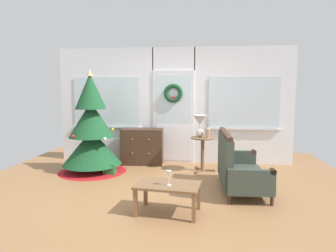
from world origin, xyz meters
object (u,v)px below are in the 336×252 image
at_px(flower_vase, 208,132).
at_px(table_lamp, 200,123).
at_px(wine_glass, 169,175).
at_px(gift_box, 110,169).
at_px(coffee_table, 168,188).
at_px(dresser_cabinet, 142,146).
at_px(christmas_tree, 92,134).
at_px(side_table, 203,147).
at_px(settee_sofa, 237,167).

bearing_deg(flower_vase, table_lamp, 147.99).
distance_m(wine_glass, gift_box, 2.26).
relative_size(wine_glass, gift_box, 0.89).
distance_m(coffee_table, wine_glass, 0.21).
bearing_deg(flower_vase, dresser_cabinet, 159.94).
bearing_deg(christmas_tree, flower_vase, 5.49).
relative_size(side_table, gift_box, 3.14).
height_order(coffee_table, gift_box, coffee_table).
bearing_deg(flower_vase, wine_glass, -103.70).
height_order(side_table, flower_vase, flower_vase).
xyz_separation_m(settee_sofa, wine_glass, (-0.99, -1.12, 0.16)).
xyz_separation_m(dresser_cabinet, flower_vase, (1.42, -0.52, 0.41)).
bearing_deg(gift_box, settee_sofa, -15.62).
bearing_deg(settee_sofa, christmas_tree, 163.20).
bearing_deg(wine_glass, flower_vase, 76.30).
bearing_deg(gift_box, christmas_tree, 156.77).
xyz_separation_m(christmas_tree, coffee_table, (1.74, -1.90, -0.42)).
distance_m(side_table, wine_glass, 2.27).
relative_size(dresser_cabinet, table_lamp, 2.09).
relative_size(dresser_cabinet, wine_glass, 4.73).
xyz_separation_m(table_lamp, wine_glass, (-0.37, -2.27, -0.43)).
height_order(settee_sofa, gift_box, settee_sofa).
bearing_deg(christmas_tree, dresser_cabinet, 40.49).
distance_m(christmas_tree, dresser_cabinet, 1.19).
xyz_separation_m(christmas_tree, gift_box, (0.41, -0.18, -0.65)).
height_order(coffee_table, wine_glass, wine_glass).
xyz_separation_m(side_table, coffee_table, (-0.45, -2.18, -0.15)).
distance_m(christmas_tree, table_lamp, 2.16).
bearing_deg(table_lamp, flower_vase, -32.01).
distance_m(christmas_tree, wine_glass, 2.63).
bearing_deg(flower_vase, coffee_table, -104.49).
bearing_deg(flower_vase, gift_box, -168.06).
relative_size(settee_sofa, wine_glass, 7.49).
height_order(christmas_tree, gift_box, christmas_tree).
height_order(table_lamp, flower_vase, table_lamp).
bearing_deg(table_lamp, side_table, -33.69).
bearing_deg(side_table, dresser_cabinet, 160.84).
distance_m(settee_sofa, table_lamp, 1.43).
distance_m(dresser_cabinet, flower_vase, 1.57).
height_order(settee_sofa, wine_glass, settee_sofa).
bearing_deg(coffee_table, settee_sofa, 46.73).
bearing_deg(gift_box, table_lamp, 16.15).
distance_m(side_table, table_lamp, 0.49).
distance_m(flower_vase, gift_box, 2.04).
bearing_deg(side_table, coffee_table, -101.61).
height_order(settee_sofa, coffee_table, settee_sofa).
bearing_deg(wine_glass, christmas_tree, 132.06).
bearing_deg(dresser_cabinet, settee_sofa, -39.83).
bearing_deg(dresser_cabinet, christmas_tree, -139.51).
xyz_separation_m(flower_vase, gift_box, (-1.87, -0.40, -0.70)).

